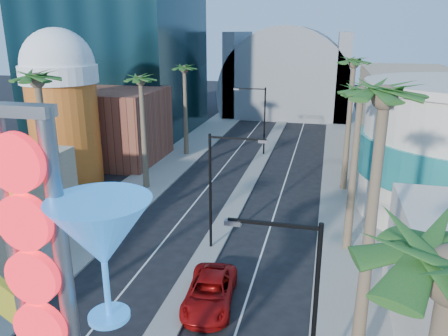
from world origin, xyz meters
TOP-DOWN VIEW (x-y plane):
  - sidewalk_west at (-9.50, 35.00)m, footprint 5.00×100.00m
  - sidewalk_east at (9.50, 35.00)m, footprint 5.00×100.00m
  - median at (0.00, 38.00)m, footprint 1.60×84.00m
  - brick_filler_west at (-16.00, 38.00)m, footprint 10.00×10.00m
  - filler_east at (16.00, 48.00)m, footprint 10.00×20.00m
  - beer_mug at (-17.00, 30.00)m, footprint 7.00×7.00m
  - canopy at (0.00, 72.00)m, footprint 22.00×16.00m
  - neon_sign at (0.82, 2.96)m, footprint 6.53×2.60m
  - streetlight_0 at (0.55, 20.00)m, footprint 3.79×0.25m
  - streetlight_1 at (-0.55, 44.00)m, footprint 3.79×0.25m
  - streetlight_2 at (6.72, 8.00)m, footprint 3.45×0.25m
  - palm_1 at (-9.00, 16.00)m, footprint 2.40×2.40m
  - palm_2 at (-9.00, 30.00)m, footprint 2.40×2.40m
  - palm_3 at (-9.00, 42.00)m, footprint 2.40×2.40m
  - palm_4 at (9.00, 0.00)m, footprint 2.40×2.40m
  - palm_5 at (9.00, 10.00)m, footprint 2.40×2.40m
  - palm_6 at (9.00, 22.00)m, footprint 2.40×2.40m
  - palm_7 at (9.00, 34.00)m, footprint 2.40×2.40m
  - red_pickup at (1.64, 13.79)m, footprint 3.06×5.67m

SIDE VIEW (x-z plane):
  - sidewalk_west at x=-9.50m, z-range 0.00..0.15m
  - sidewalk_east at x=9.50m, z-range 0.00..0.15m
  - median at x=0.00m, z-range 0.00..0.15m
  - red_pickup at x=1.64m, z-range 0.00..1.51m
  - brick_filler_west at x=-16.00m, z-range 0.00..8.00m
  - canopy at x=0.00m, z-range -6.69..15.31m
  - streetlight_2 at x=6.72m, z-range 0.83..8.83m
  - streetlight_0 at x=0.55m, z-range 0.88..8.88m
  - streetlight_1 at x=-0.55m, z-range 0.88..8.88m
  - filler_east at x=16.00m, z-range 0.00..10.00m
  - neon_sign at x=0.82m, z-range 1.03..13.58m
  - beer_mug at x=-17.00m, z-range 0.59..15.09m
  - palm_2 at x=-9.00m, z-range 3.88..15.08m
  - palm_3 at x=-9.00m, z-range 3.88..15.08m
  - palm_6 at x=9.00m, z-range 4.08..15.78m
  - palm_4 at x=9.00m, z-range 4.28..16.48m
  - palm_1 at x=-9.00m, z-range 4.47..17.17m
  - palm_7 at x=9.00m, z-range 4.47..17.17m
  - palm_5 at x=9.00m, z-range 4.67..17.87m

